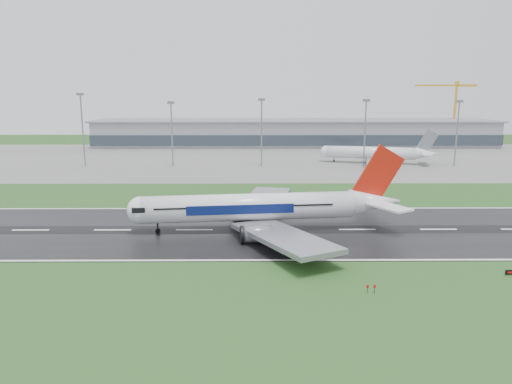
{
  "coord_description": "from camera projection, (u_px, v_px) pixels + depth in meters",
  "views": [
    {
      "loc": [
        -25.64,
        -114.19,
        33.61
      ],
      "look_at": [
        -24.79,
        12.0,
        7.0
      ],
      "focal_mm": 34.0,
      "sensor_mm": 36.0,
      "label": 1
    }
  ],
  "objects": [
    {
      "name": "floodmast_3",
      "position": [
        365.0,
        135.0,
        213.88
      ],
      "size": [
        0.64,
        0.64,
        28.61
      ],
      "primitive_type": "cylinder",
      "color": "gray",
      "rests_on": "ground"
    },
    {
      "name": "floodmast_2",
      "position": [
        262.0,
        134.0,
        213.55
      ],
      "size": [
        0.64,
        0.64,
        28.97
      ],
      "primitive_type": "cylinder",
      "color": "gray",
      "rests_on": "ground"
    },
    {
      "name": "floodmast_0",
      "position": [
        83.0,
        132.0,
        212.79
      ],
      "size": [
        0.64,
        0.64,
        31.28
      ],
      "primitive_type": "cylinder",
      "color": "gray",
      "rests_on": "ground"
    },
    {
      "name": "ground",
      "position": [
        357.0,
        230.0,
        118.83
      ],
      "size": [
        520.0,
        520.0,
        0.0
      ],
      "primitive_type": "plane",
      "color": "#20491A",
      "rests_on": "ground"
    },
    {
      "name": "main_airliner",
      "position": [
        268.0,
        190.0,
        116.59
      ],
      "size": [
        73.35,
        70.55,
        19.66
      ],
      "primitive_type": null,
      "rotation": [
        0.0,
        0.0,
        0.11
      ],
      "color": "white",
      "rests_on": "runway"
    },
    {
      "name": "parked_airliner",
      "position": [
        375.0,
        146.0,
        224.93
      ],
      "size": [
        63.59,
        60.85,
        15.7
      ],
      "primitive_type": null,
      "rotation": [
        0.0,
        0.0,
        -0.23
      ],
      "color": "white",
      "rests_on": "apron"
    },
    {
      "name": "floodmast_1",
      "position": [
        172.0,
        136.0,
        213.42
      ],
      "size": [
        0.64,
        0.64,
        27.69
      ],
      "primitive_type": "cylinder",
      "color": "gray",
      "rests_on": "ground"
    },
    {
      "name": "runway_sign",
      "position": [
        511.0,
        273.0,
        89.57
      ],
      "size": [
        2.3,
        0.77,
        1.04
      ],
      "primitive_type": null,
      "rotation": [
        0.0,
        0.0,
        -0.22
      ],
      "color": "black",
      "rests_on": "ground"
    },
    {
      "name": "tower_crane",
      "position": [
        455.0,
        112.0,
        311.13
      ],
      "size": [
        39.68,
        3.52,
        39.52
      ],
      "primitive_type": null,
      "rotation": [
        0.0,
        0.0,
        0.03
      ],
      "color": "gold",
      "rests_on": "ground"
    },
    {
      "name": "floodmast_4",
      "position": [
        457.0,
        135.0,
        214.2
      ],
      "size": [
        0.64,
        0.64,
        28.17
      ],
      "primitive_type": "cylinder",
      "color": "gray",
      "rests_on": "ground"
    },
    {
      "name": "terminal",
      "position": [
        294.0,
        133.0,
        298.3
      ],
      "size": [
        240.0,
        36.0,
        15.0
      ],
      "primitive_type": "cube",
      "color": "gray",
      "rests_on": "ground"
    },
    {
      "name": "apron",
      "position": [
        304.0,
        159.0,
        241.13
      ],
      "size": [
        400.0,
        130.0,
        0.08
      ],
      "primitive_type": "cube",
      "color": "slate",
      "rests_on": "ground"
    },
    {
      "name": "runway",
      "position": [
        357.0,
        230.0,
        118.82
      ],
      "size": [
        400.0,
        45.0,
        0.1
      ],
      "primitive_type": "cube",
      "color": "black",
      "rests_on": "ground"
    }
  ]
}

